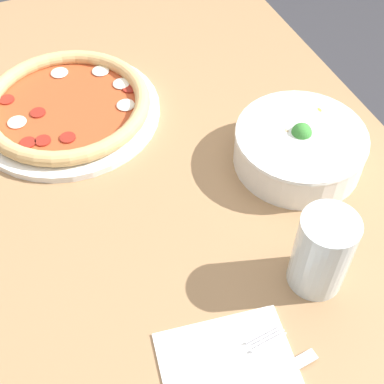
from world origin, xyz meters
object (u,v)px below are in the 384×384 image
object	(u,v)px
pizza	(67,107)
fork	(223,361)
bowl	(300,146)
glass	(322,252)

from	to	relation	value
pizza	fork	size ratio (longest dim) A/B	1.86
pizza	bowl	bearing A→B (deg)	51.06
pizza	glass	xyz separation A→B (m)	(0.45, 0.23, 0.04)
pizza	bowl	distance (m)	0.40
fork	pizza	bearing A→B (deg)	91.13
bowl	pizza	bearing A→B (deg)	-128.94
pizza	bowl	xyz separation A→B (m)	(0.25, 0.31, 0.02)
fork	glass	distance (m)	0.18
fork	glass	world-z (taller)	glass
bowl	glass	distance (m)	0.22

